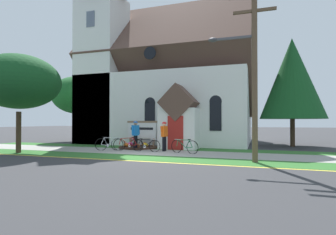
# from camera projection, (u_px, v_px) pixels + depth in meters

# --- Properties ---
(ground) EXTENTS (140.00, 140.00, 0.00)m
(ground) POSITION_uv_depth(u_px,v_px,m) (168.00, 149.00, 17.41)
(ground) COLOR #333335
(sidewalk_slab) EXTENTS (32.00, 2.76, 0.01)m
(sidewalk_slab) POSITION_uv_depth(u_px,v_px,m) (129.00, 151.00, 15.89)
(sidewalk_slab) COLOR #99968E
(sidewalk_slab) RESTS_ON ground
(grass_verge) EXTENTS (32.00, 1.91, 0.01)m
(grass_verge) POSITION_uv_depth(u_px,v_px,m) (108.00, 156.00, 13.68)
(grass_verge) COLOR #2D6628
(grass_verge) RESTS_ON ground
(church_lawn) EXTENTS (24.00, 1.84, 0.01)m
(church_lawn) POSITION_uv_depth(u_px,v_px,m) (145.00, 148.00, 18.07)
(church_lawn) COLOR #2D6628
(church_lawn) RESTS_ON ground
(curb_paint_stripe) EXTENTS (28.00, 0.16, 0.01)m
(curb_paint_stripe) POSITION_uv_depth(u_px,v_px,m) (96.00, 159.00, 12.63)
(curb_paint_stripe) COLOR yellow
(curb_paint_stripe) RESTS_ON ground
(church_building) EXTENTS (13.60, 11.57, 13.75)m
(church_building) POSITION_uv_depth(u_px,v_px,m) (165.00, 83.00, 23.44)
(church_building) COLOR white
(church_building) RESTS_ON ground
(church_sign) EXTENTS (2.21, 0.22, 1.79)m
(church_sign) POSITION_uv_depth(u_px,v_px,m) (142.00, 130.00, 18.34)
(church_sign) COLOR #7F6047
(church_sign) RESTS_ON ground
(flower_bed) EXTENTS (2.67, 2.67, 0.34)m
(flower_bed) POSITION_uv_depth(u_px,v_px,m) (139.00, 147.00, 17.86)
(flower_bed) COLOR #382319
(flower_bed) RESTS_ON ground
(bicycle_green) EXTENTS (1.69, 0.59, 0.84)m
(bicycle_green) POSITION_uv_depth(u_px,v_px,m) (128.00, 144.00, 16.36)
(bicycle_green) COLOR black
(bicycle_green) RESTS_ON ground
(bicycle_silver) EXTENTS (1.67, 0.54, 0.84)m
(bicycle_silver) POSITION_uv_depth(u_px,v_px,m) (109.00, 144.00, 16.39)
(bicycle_silver) COLOR black
(bicycle_silver) RESTS_ON ground
(bicycle_red) EXTENTS (1.78, 0.13, 0.77)m
(bicycle_red) POSITION_uv_depth(u_px,v_px,m) (146.00, 145.00, 15.80)
(bicycle_red) COLOR black
(bicycle_red) RESTS_ON ground
(bicycle_blue) EXTENTS (1.70, 0.61, 0.81)m
(bicycle_blue) POSITION_uv_depth(u_px,v_px,m) (184.00, 146.00, 14.93)
(bicycle_blue) COLOR black
(bicycle_blue) RESTS_ON ground
(cyclist_in_orange_jersey) EXTENTS (0.32, 0.73, 1.78)m
(cyclist_in_orange_jersey) POSITION_uv_depth(u_px,v_px,m) (136.00, 133.00, 16.83)
(cyclist_in_orange_jersey) COLOR black
(cyclist_in_orange_jersey) RESTS_ON ground
(cyclist_in_green_jersey) EXTENTS (0.31, 0.75, 1.73)m
(cyclist_in_green_jersey) POSITION_uv_depth(u_px,v_px,m) (164.00, 134.00, 15.92)
(cyclist_in_green_jersey) COLOR black
(cyclist_in_green_jersey) RESTS_ON ground
(utility_pole) EXTENTS (3.12, 0.28, 7.86)m
(utility_pole) POSITION_uv_depth(u_px,v_px,m) (252.00, 61.00, 11.75)
(utility_pole) COLOR brown
(utility_pole) RESTS_ON ground
(roadside_conifer) EXTENTS (4.39, 4.39, 7.62)m
(roadside_conifer) POSITION_uv_depth(u_px,v_px,m) (292.00, 78.00, 19.01)
(roadside_conifer) COLOR #3D2D1E
(roadside_conifer) RESTS_ON ground
(yard_deciduous_tree) EXTENTS (4.50, 4.50, 5.76)m
(yard_deciduous_tree) POSITION_uv_depth(u_px,v_px,m) (78.00, 95.00, 24.21)
(yard_deciduous_tree) COLOR #3D2D1E
(yard_deciduous_tree) RESTS_ON ground
(verge_sapling) EXTENTS (4.51, 4.51, 5.52)m
(verge_sapling) POSITION_uv_depth(u_px,v_px,m) (19.00, 82.00, 15.23)
(verge_sapling) COLOR #3D2D1E
(verge_sapling) RESTS_ON ground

